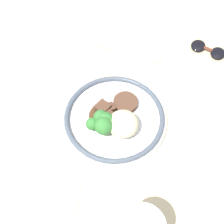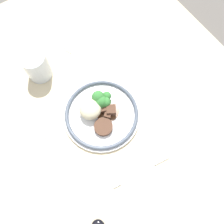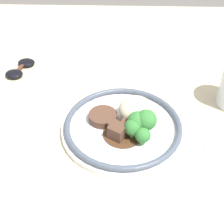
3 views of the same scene
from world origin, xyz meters
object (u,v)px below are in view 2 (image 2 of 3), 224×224
object	(u,v)px
juice_glass	(37,67)
knife	(47,138)
spoon	(70,52)
fork	(136,174)
plate	(101,113)

from	to	relation	value
juice_glass	knife	xyz separation A→B (m)	(-0.22, 0.09, -0.04)
juice_glass	spoon	size ratio (longest dim) A/B	0.61
fork	spoon	xyz separation A→B (m)	(0.49, -0.05, -0.00)
juice_glass	spoon	bearing A→B (deg)	-80.75
fork	knife	bearing A→B (deg)	-47.82
spoon	juice_glass	bearing A→B (deg)	95.02
knife	spoon	world-z (taller)	spoon
plate	spoon	xyz separation A→B (m)	(0.27, -0.04, -0.02)
juice_glass	knife	size ratio (longest dim) A/B	0.50
knife	spoon	size ratio (longest dim) A/B	1.23
knife	spoon	bearing A→B (deg)	-57.59
fork	spoon	size ratio (longest dim) A/B	1.18
plate	juice_glass	bearing A→B (deg)	20.81
plate	knife	bearing A→B (deg)	81.28
plate	knife	xyz separation A→B (m)	(0.03, 0.19, -0.02)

